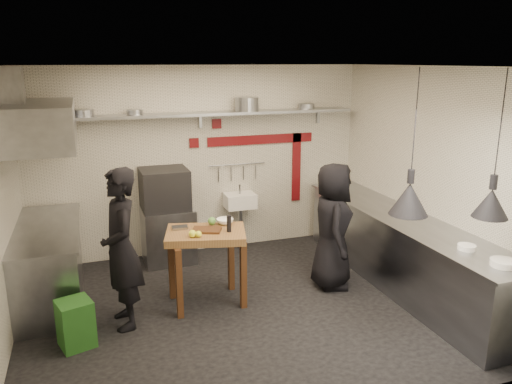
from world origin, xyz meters
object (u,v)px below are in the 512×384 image
object	(u,v)px
green_bin	(76,323)
chef_right	(333,226)
oven_stand	(168,235)
combi_oven	(164,189)
prep_table	(207,267)
chef_left	(121,249)

from	to	relation	value
green_bin	chef_right	distance (m)	3.22
oven_stand	combi_oven	xyz separation A→B (m)	(-0.02, -0.01, 0.69)
prep_table	chef_right	distance (m)	1.68
prep_table	chef_right	bearing A→B (deg)	12.39
combi_oven	chef_left	size ratio (longest dim) A/B	0.37
chef_right	green_bin	bearing A→B (deg)	117.57
prep_table	chef_left	size ratio (longest dim) A/B	0.52
chef_left	green_bin	bearing A→B (deg)	-66.80
combi_oven	chef_left	distance (m)	1.84
prep_table	oven_stand	bearing A→B (deg)	112.45
combi_oven	chef_right	bearing A→B (deg)	-39.74
oven_stand	green_bin	bearing A→B (deg)	-123.90
chef_left	chef_right	distance (m)	2.63
oven_stand	combi_oven	bearing A→B (deg)	-162.30
oven_stand	chef_right	size ratio (longest dim) A/B	0.49
chef_left	combi_oven	bearing A→B (deg)	150.34
oven_stand	prep_table	bearing A→B (deg)	-82.49
green_bin	chef_right	size ratio (longest dim) A/B	0.31
oven_stand	chef_left	distance (m)	1.91
oven_stand	combi_oven	distance (m)	0.69
oven_stand	chef_left	world-z (taller)	chef_left
chef_right	combi_oven	bearing A→B (deg)	70.71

